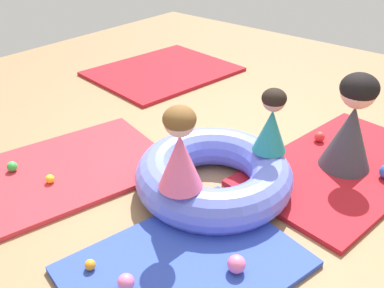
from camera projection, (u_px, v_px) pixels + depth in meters
The scene contains 15 objects.
ground_plane at pixel (210, 194), 3.09m from camera, with size 8.00×8.00×0.00m, color #93704C.
gym_mat_far_left at pixel (68, 169), 3.34m from camera, with size 1.48×1.04×0.04m, color red.
gym_mat_near_right at pixel (163, 71), 5.20m from camera, with size 1.59×1.29×0.04m, color #B21923.
gym_mat_near_left at pixel (186, 267), 2.46m from camera, with size 1.29×0.94×0.04m, color #2D47B7.
gym_mat_center_rear at pixel (343, 168), 3.36m from camera, with size 1.70×0.99×0.04m, color #B21923.
inflatable_cushion at pixel (214, 175), 3.04m from camera, with size 1.12×1.12×0.30m, color #6070E5.
child_in_pink at pixel (180, 149), 2.54m from camera, with size 0.34×0.34×0.55m.
child_in_teal at pixel (272, 121), 2.94m from camera, with size 0.34×0.34×0.47m.
adult_seated at pixel (352, 124), 3.17m from camera, with size 0.44×0.44×0.76m.
play_ball_pink at pixel (126, 282), 2.28m from camera, with size 0.09×0.09×0.09m, color pink.
play_ball_green at pixel (12, 167), 3.27m from camera, with size 0.08×0.08×0.08m, color green.
play_ball_orange at pixel (90, 265), 2.41m from camera, with size 0.06×0.06×0.06m, color orange.
play_ball_yellow at pixel (50, 179), 3.13m from camera, with size 0.07×0.07×0.07m, color yellow.
play_ball_red at pixel (320, 137), 3.66m from camera, with size 0.09×0.09×0.09m, color red.
play_ball_pink_second at pixel (236, 264), 2.38m from camera, with size 0.11×0.11×0.11m, color pink.
Camera 1 is at (-1.99, -1.51, 1.87)m, focal length 40.16 mm.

